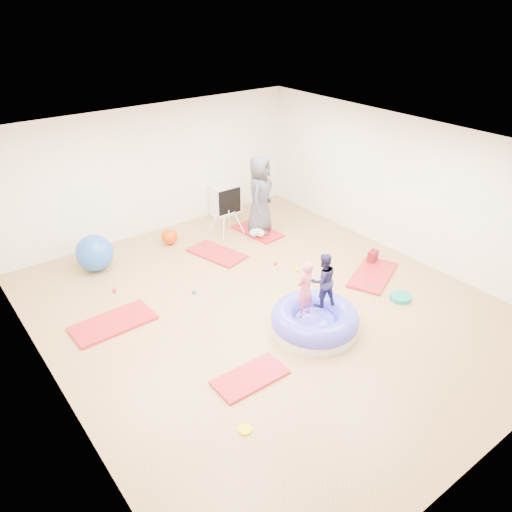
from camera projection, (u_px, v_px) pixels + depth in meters
room at (267, 236)px, 7.99m from camera, size 7.01×8.01×2.81m
gym_mat_front_left at (250, 377)px, 7.09m from camera, size 1.07×0.54×0.04m
gym_mat_mid_left at (113, 323)px, 8.23m from camera, size 1.35×0.70×0.06m
gym_mat_center_back at (217, 253)px, 10.37m from camera, size 0.89×1.33×0.05m
gym_mat_right at (373, 275)px, 9.60m from camera, size 1.44×1.12×0.05m
gym_mat_rear_right at (258, 231)px, 11.29m from camera, size 0.70×1.22×0.05m
inflatable_cushion at (315, 321)px, 8.03m from camera, size 1.43×1.43×0.45m
child_pink at (305, 287)px, 7.61m from camera, size 0.38×0.28×0.95m
child_navy at (323, 277)px, 7.86m from camera, size 0.52×0.45×0.93m
adult_caregiver at (260, 195)px, 10.85m from camera, size 1.01×0.95×1.74m
infant at (257, 232)px, 10.97m from camera, size 0.34×0.35×0.20m
ball_pit_balls at (261, 279)px, 9.46m from camera, size 3.88×2.87×0.08m
exercise_ball_blue at (95, 253)px, 9.67m from camera, size 0.72×0.72×0.72m
exercise_ball_orange at (170, 237)px, 10.72m from camera, size 0.35×0.35×0.35m
infant_play_gym at (227, 221)px, 11.11m from camera, size 0.61×0.58×0.47m
cube_shelf at (226, 200)px, 12.06m from camera, size 0.73×0.36×0.73m
balance_disc at (400, 297)px, 8.88m from camera, size 0.38×0.38×0.08m
backpack at (373, 257)px, 9.99m from camera, size 0.27×0.21×0.27m
yellow_toy at (245, 429)px, 6.27m from camera, size 0.18×0.18×0.03m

